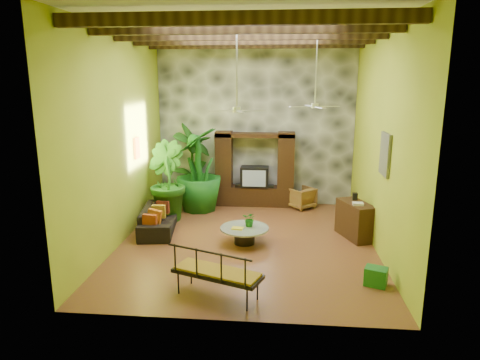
# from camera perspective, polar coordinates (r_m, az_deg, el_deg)

# --- Properties ---
(ground) EXTENTS (7.00, 7.00, 0.00)m
(ground) POSITION_cam_1_polar(r_m,az_deg,el_deg) (10.48, 0.92, -8.23)
(ground) COLOR brown
(ground) RESTS_ON ground
(ceiling) EXTENTS (6.00, 7.00, 0.02)m
(ceiling) POSITION_cam_1_polar(r_m,az_deg,el_deg) (9.82, 1.03, 20.06)
(ceiling) COLOR silver
(ceiling) RESTS_ON back_wall
(back_wall) EXTENTS (6.00, 0.02, 5.00)m
(back_wall) POSITION_cam_1_polar(r_m,az_deg,el_deg) (13.31, 2.10, 7.48)
(back_wall) COLOR #9DB328
(back_wall) RESTS_ON ground
(left_wall) EXTENTS (0.02, 7.00, 5.00)m
(left_wall) POSITION_cam_1_polar(r_m,az_deg,el_deg) (10.49, -15.67, 5.44)
(left_wall) COLOR #9DB328
(left_wall) RESTS_ON ground
(right_wall) EXTENTS (0.02, 7.00, 5.00)m
(right_wall) POSITION_cam_1_polar(r_m,az_deg,el_deg) (10.07, 18.31, 4.96)
(right_wall) COLOR #9DB328
(right_wall) RESTS_ON ground
(stone_accent_wall) EXTENTS (5.98, 0.10, 4.98)m
(stone_accent_wall) POSITION_cam_1_polar(r_m,az_deg,el_deg) (13.25, 2.09, 7.45)
(stone_accent_wall) COLOR #323539
(stone_accent_wall) RESTS_ON ground
(ceiling_beams) EXTENTS (5.95, 5.36, 0.22)m
(ceiling_beams) POSITION_cam_1_polar(r_m,az_deg,el_deg) (9.79, 1.02, 18.78)
(ceiling_beams) COLOR #382611
(ceiling_beams) RESTS_ON ceiling
(entertainment_center) EXTENTS (2.40, 0.55, 2.30)m
(entertainment_center) POSITION_cam_1_polar(r_m,az_deg,el_deg) (13.19, 1.96, 0.68)
(entertainment_center) COLOR black
(entertainment_center) RESTS_ON ground
(ceiling_fan_front) EXTENTS (1.28, 1.28, 1.86)m
(ceiling_fan_front) POSITION_cam_1_polar(r_m,az_deg,el_deg) (9.38, -0.43, 10.59)
(ceiling_fan_front) COLOR silver
(ceiling_fan_front) RESTS_ON ceiling
(ceiling_fan_back) EXTENTS (1.28, 1.28, 1.86)m
(ceiling_fan_back) POSITION_cam_1_polar(r_m,az_deg,el_deg) (10.97, 9.99, 10.78)
(ceiling_fan_back) COLOR silver
(ceiling_fan_back) RESTS_ON ceiling
(wall_art_mask) EXTENTS (0.06, 0.32, 0.55)m
(wall_art_mask) POSITION_cam_1_polar(r_m,az_deg,el_deg) (11.47, -13.61, 4.17)
(wall_art_mask) COLOR gold
(wall_art_mask) RESTS_ON left_wall
(wall_art_painting) EXTENTS (0.06, 0.70, 0.90)m
(wall_art_painting) POSITION_cam_1_polar(r_m,az_deg,el_deg) (9.52, 18.78, 3.25)
(wall_art_painting) COLOR #225A7F
(wall_art_painting) RESTS_ON right_wall
(sofa) EXTENTS (1.08, 2.18, 0.61)m
(sofa) POSITION_cam_1_polar(r_m,az_deg,el_deg) (11.37, -10.73, -5.08)
(sofa) COLOR black
(sofa) RESTS_ON ground
(wicker_armchair) EXTENTS (0.98, 0.98, 0.64)m
(wicker_armchair) POSITION_cam_1_polar(r_m,az_deg,el_deg) (13.19, 8.17, -2.34)
(wicker_armchair) COLOR brown
(wicker_armchair) RESTS_ON ground
(tall_plant_a) EXTENTS (1.49, 1.62, 2.55)m
(tall_plant_a) POSITION_cam_1_polar(r_m,az_deg,el_deg) (13.39, -6.30, 2.15)
(tall_plant_a) COLOR #205616
(tall_plant_a) RESTS_ON ground
(tall_plant_b) EXTENTS (1.54, 1.55, 2.20)m
(tall_plant_b) POSITION_cam_1_polar(r_m,az_deg,el_deg) (12.00, -9.89, -0.12)
(tall_plant_b) COLOR #205F19
(tall_plant_b) RESTS_ON ground
(tall_plant_c) EXTENTS (1.56, 1.56, 2.48)m
(tall_plant_c) POSITION_cam_1_polar(r_m,az_deg,el_deg) (12.70, -5.54, 1.39)
(tall_plant_c) COLOR #19611B
(tall_plant_c) RESTS_ON ground
(coffee_table) EXTENTS (1.16, 1.16, 0.40)m
(coffee_table) POSITION_cam_1_polar(r_m,az_deg,el_deg) (10.30, 0.60, -7.09)
(coffee_table) COLOR black
(coffee_table) RESTS_ON ground
(centerpiece_plant) EXTENTS (0.40, 0.37, 0.37)m
(centerpiece_plant) POSITION_cam_1_polar(r_m,az_deg,el_deg) (10.27, 1.33, -5.21)
(centerpiece_plant) COLOR #1C6B1C
(centerpiece_plant) RESTS_ON coffee_table
(yellow_tray) EXTENTS (0.29, 0.22, 0.03)m
(yellow_tray) POSITION_cam_1_polar(r_m,az_deg,el_deg) (10.15, -0.34, -6.46)
(yellow_tray) COLOR gold
(yellow_tray) RESTS_ON coffee_table
(iron_bench) EXTENTS (1.72, 1.15, 0.57)m
(iron_bench) POSITION_cam_1_polar(r_m,az_deg,el_deg) (7.74, -3.15, -12.05)
(iron_bench) COLOR black
(iron_bench) RESTS_ON ground
(side_console) EXTENTS (0.88, 1.23, 0.90)m
(side_console) POSITION_cam_1_polar(r_m,az_deg,el_deg) (10.99, 15.12, -5.18)
(side_console) COLOR #371B11
(side_console) RESTS_ON ground
(green_bin) EXTENTS (0.49, 0.43, 0.36)m
(green_bin) POSITION_cam_1_polar(r_m,az_deg,el_deg) (8.74, 17.66, -12.16)
(green_bin) COLOR #1C6B34
(green_bin) RESTS_ON ground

